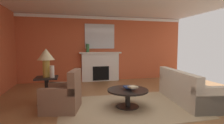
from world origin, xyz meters
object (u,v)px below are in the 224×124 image
Objects in this scene: fireplace at (100,67)px; armchair_near_window at (63,97)px; sofa at (188,91)px; table_lamp at (46,57)px; mantel_mirror at (100,36)px; vase_on_side_table at (52,72)px; vase_mantel_left at (88,48)px; coffee_table at (128,94)px; side_table at (47,88)px.

fireplace reaches higher than armchair_near_window.
sofa is 3.89m from table_lamp.
mantel_mirror is 4.18× the size of vase_on_side_table.
armchair_near_window is 0.80m from vase_on_side_table.
table_lamp is 2.95m from vase_mantel_left.
coffee_table is (-1.74, -0.05, 0.04)m from sofa.
fireplace is at bearing 66.23° from armchair_near_window.
armchair_near_window is 2.76× the size of vase_mantel_left.
vase_on_side_table is at bearing -113.46° from vase_mantel_left.
vase_mantel_left is at bearing 74.45° from armchair_near_window.
coffee_table is 2.30m from table_lamp.
fireplace is 1.86× the size of armchair_near_window.
vase_mantel_left is at bearing 66.54° from vase_on_side_table.
side_table is 2.00× the size of vase_mantel_left.
side_table is at bearing -125.29° from fireplace.
armchair_near_window is 3.12× the size of vase_on_side_table.
table_lamp reaches higher than side_table.
sofa is (1.81, -3.42, -0.30)m from fireplace.
table_lamp is at bearing 165.96° from side_table.
sofa is 2.94× the size of table_lamp.
armchair_near_window is at bearing 177.99° from sofa.
mantel_mirror reaches higher than side_table.
armchair_near_window is 1.38× the size of side_table.
side_table reaches higher than coffee_table.
sofa is 2.21× the size of coffee_table.
vase_mantel_left is (-2.36, 3.37, 1.14)m from sofa.
armchair_near_window is at bearing -105.55° from vase_mantel_left.
sofa is 7.12× the size of vase_on_side_table.
coffee_table is at bearing -88.75° from mantel_mirror.
sofa reaches higher than side_table.
table_lamp is (-3.70, 0.75, 0.93)m from sofa.
armchair_near_window is 3.56m from vase_mantel_left.
sofa is 4.27m from vase_mantel_left.
table_lamp is at bearing 168.54° from sofa.
side_table is at bearing 168.54° from sofa.
fireplace is 0.82× the size of sofa.
table_lamp reaches higher than fireplace.
armchair_near_window is at bearing -113.77° from fireplace.
mantel_mirror reaches higher than coffee_table.
fireplace is 2.40× the size of table_lamp.
side_table is 0.93× the size of table_lamp.
fireplace is 3.33m from table_lamp.
mantel_mirror is 1.73× the size of table_lamp.
table_lamp is at bearing -125.29° from fireplace.
vase_mantel_left reaches higher than coffee_table.
mantel_mirror is at bearing 66.98° from armchair_near_window.
sofa is 1.74m from coffee_table.
vase_on_side_table reaches higher than armchair_near_window.
armchair_near_window is 1.20m from table_lamp.
mantel_mirror is 1.85× the size of side_table.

